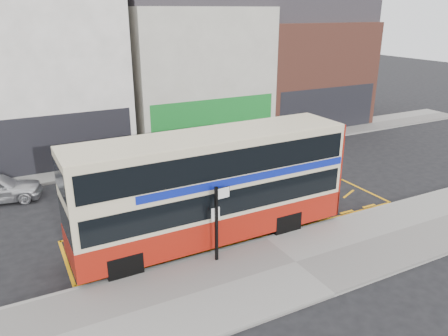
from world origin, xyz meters
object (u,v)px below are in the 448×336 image
double_decker_bus (212,186)px  bus_stop_post (218,216)px  car_grey (154,157)px  street_tree_right (249,81)px  car_white (290,140)px

double_decker_bus → bus_stop_post: double_decker_bus is taller
bus_stop_post → car_grey: 10.31m
car_grey → street_tree_right: street_tree_right is taller
bus_stop_post → double_decker_bus: bearing=65.4°
car_white → street_tree_right: 4.97m
double_decker_bus → car_grey: 8.70m
bus_stop_post → street_tree_right: bearing=51.1°
car_grey → car_white: bearing=-103.4°
double_decker_bus → bus_stop_post: bearing=-110.5°
double_decker_bus → bus_stop_post: 1.78m
bus_stop_post → street_tree_right: street_tree_right is taller
car_white → bus_stop_post: bearing=120.2°
car_grey → street_tree_right: 8.87m
car_grey → car_white: car_white is taller
double_decker_bus → car_grey: double_decker_bus is taller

